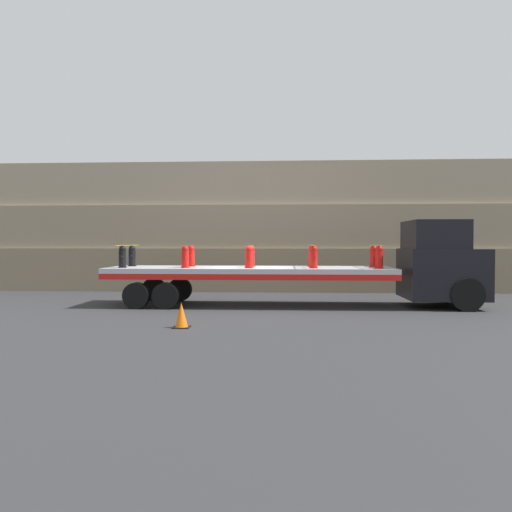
# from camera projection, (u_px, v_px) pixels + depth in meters

# --- Properties ---
(ground_plane) EXTENTS (120.00, 120.00, 0.00)m
(ground_plane) POSITION_uv_depth(u_px,v_px,m) (250.00, 305.00, 17.90)
(ground_plane) COLOR #2D2D30
(rock_cliff) EXTENTS (60.00, 3.30, 5.98)m
(rock_cliff) POSITION_uv_depth(u_px,v_px,m) (259.00, 227.00, 24.12)
(rock_cliff) COLOR #84755B
(rock_cliff) RESTS_ON ground_plane
(truck_cab) EXTENTS (2.63, 2.63, 3.02)m
(truck_cab) POSITION_uv_depth(u_px,v_px,m) (443.00, 264.00, 17.47)
(truck_cab) COLOR black
(truck_cab) RESTS_ON ground_plane
(flatbed_trailer) EXTENTS (10.14, 2.61, 1.37)m
(flatbed_trailer) POSITION_uv_depth(u_px,v_px,m) (234.00, 274.00, 17.90)
(flatbed_trailer) COLOR #B2B2B7
(flatbed_trailer) RESTS_ON ground_plane
(fire_hydrant_black_near_0) EXTENTS (0.32, 0.47, 0.78)m
(fire_hydrant_black_near_0) POSITION_uv_depth(u_px,v_px,m) (122.00, 257.00, 17.56)
(fire_hydrant_black_near_0) COLOR black
(fire_hydrant_black_near_0) RESTS_ON flatbed_trailer
(fire_hydrant_black_far_0) EXTENTS (0.32, 0.47, 0.78)m
(fire_hydrant_black_far_0) POSITION_uv_depth(u_px,v_px,m) (132.00, 256.00, 18.66)
(fire_hydrant_black_far_0) COLOR black
(fire_hydrant_black_far_0) RESTS_ON flatbed_trailer
(fire_hydrant_red_near_1) EXTENTS (0.32, 0.47, 0.78)m
(fire_hydrant_red_near_1) POSITION_uv_depth(u_px,v_px,m) (185.00, 257.00, 17.43)
(fire_hydrant_red_near_1) COLOR red
(fire_hydrant_red_near_1) RESTS_ON flatbed_trailer
(fire_hydrant_red_far_1) EXTENTS (0.32, 0.47, 0.78)m
(fire_hydrant_red_far_1) POSITION_uv_depth(u_px,v_px,m) (191.00, 256.00, 18.53)
(fire_hydrant_red_far_1) COLOR red
(fire_hydrant_red_far_1) RESTS_ON flatbed_trailer
(fire_hydrant_red_near_2) EXTENTS (0.32, 0.47, 0.78)m
(fire_hydrant_red_near_2) POSITION_uv_depth(u_px,v_px,m) (249.00, 257.00, 17.30)
(fire_hydrant_red_near_2) COLOR red
(fire_hydrant_red_near_2) RESTS_ON flatbed_trailer
(fire_hydrant_red_far_2) EXTENTS (0.32, 0.47, 0.78)m
(fire_hydrant_red_far_2) POSITION_uv_depth(u_px,v_px,m) (251.00, 256.00, 18.40)
(fire_hydrant_red_far_2) COLOR red
(fire_hydrant_red_far_2) RESTS_ON flatbed_trailer
(fire_hydrant_red_near_3) EXTENTS (0.32, 0.47, 0.78)m
(fire_hydrant_red_near_3) POSITION_uv_depth(u_px,v_px,m) (314.00, 257.00, 17.17)
(fire_hydrant_red_near_3) COLOR red
(fire_hydrant_red_near_3) RESTS_ON flatbed_trailer
(fire_hydrant_red_far_3) EXTENTS (0.32, 0.47, 0.78)m
(fire_hydrant_red_far_3) POSITION_uv_depth(u_px,v_px,m) (312.00, 256.00, 18.27)
(fire_hydrant_red_far_3) COLOR red
(fire_hydrant_red_far_3) RESTS_ON flatbed_trailer
(fire_hydrant_red_near_4) EXTENTS (0.32, 0.47, 0.78)m
(fire_hydrant_red_near_4) POSITION_uv_depth(u_px,v_px,m) (379.00, 257.00, 17.04)
(fire_hydrant_red_near_4) COLOR red
(fire_hydrant_red_near_4) RESTS_ON flatbed_trailer
(fire_hydrant_red_far_4) EXTENTS (0.32, 0.47, 0.78)m
(fire_hydrant_red_far_4) POSITION_uv_depth(u_px,v_px,m) (373.00, 257.00, 18.15)
(fire_hydrant_red_far_4) COLOR red
(fire_hydrant_red_far_4) RESTS_ON flatbed_trailer
(cargo_strap_rear) EXTENTS (0.05, 2.71, 0.01)m
(cargo_strap_rear) POSITION_uv_depth(u_px,v_px,m) (127.00, 245.00, 18.10)
(cargo_strap_rear) COLOR yellow
(cargo_strap_rear) RESTS_ON fire_hydrant_black_near_0
(cargo_strap_middle) EXTENTS (0.05, 2.71, 0.01)m
(cargo_strap_middle) POSITION_uv_depth(u_px,v_px,m) (313.00, 245.00, 17.71)
(cargo_strap_middle) COLOR yellow
(cargo_strap_middle) RESTS_ON fire_hydrant_red_near_3
(cargo_strap_front) EXTENTS (0.05, 2.71, 0.01)m
(cargo_strap_front) POSITION_uv_depth(u_px,v_px,m) (376.00, 245.00, 17.58)
(cargo_strap_front) COLOR yellow
(cargo_strap_front) RESTS_ON fire_hydrant_red_near_4
(traffic_cone) EXTENTS (0.45, 0.45, 0.66)m
(traffic_cone) POSITION_uv_depth(u_px,v_px,m) (181.00, 315.00, 13.21)
(traffic_cone) COLOR black
(traffic_cone) RESTS_ON ground_plane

